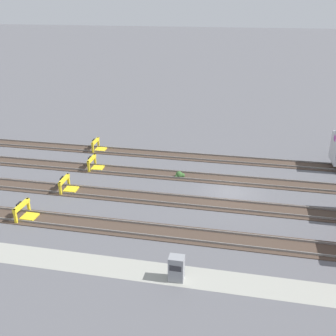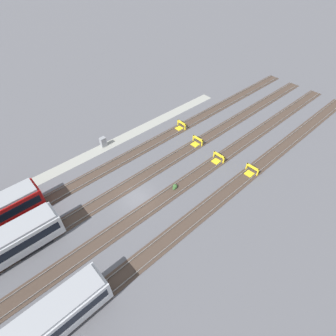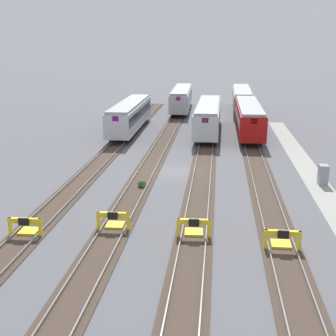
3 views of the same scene
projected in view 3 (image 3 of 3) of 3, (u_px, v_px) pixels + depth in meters
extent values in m
plane|color=#5B5B60|center=(175.00, 171.00, 40.95)|extent=(400.00, 400.00, 0.00)
cube|color=#9E9E93|center=(312.00, 175.00, 39.74)|extent=(54.00, 2.00, 0.01)
cube|color=#47382D|center=(259.00, 174.00, 40.19)|extent=(90.00, 2.23, 0.06)
cube|color=slate|center=(251.00, 172.00, 40.23)|extent=(90.00, 0.07, 0.15)
cube|color=slate|center=(268.00, 173.00, 40.09)|extent=(90.00, 0.07, 0.15)
cube|color=#47382D|center=(203.00, 172.00, 40.69)|extent=(90.00, 2.24, 0.06)
cube|color=slate|center=(194.00, 171.00, 40.74)|extent=(90.00, 0.07, 0.15)
cube|color=slate|center=(211.00, 171.00, 40.59)|extent=(90.00, 0.07, 0.15)
cube|color=#47382D|center=(147.00, 170.00, 41.20)|extent=(90.00, 2.24, 0.06)
cube|color=slate|center=(139.00, 169.00, 41.25)|extent=(90.00, 0.07, 0.15)
cube|color=slate|center=(155.00, 169.00, 41.10)|extent=(90.00, 0.07, 0.15)
cube|color=#47382D|center=(93.00, 169.00, 41.71)|extent=(90.00, 2.23, 0.06)
cube|color=slate|center=(85.00, 167.00, 41.75)|extent=(90.00, 0.07, 0.15)
cube|color=slate|center=(101.00, 168.00, 41.60)|extent=(90.00, 0.07, 0.15)
cube|color=silver|center=(208.00, 117.00, 57.66)|extent=(18.03, 3.01, 2.70)
cube|color=black|center=(208.00, 114.00, 57.57)|extent=(17.31, 3.04, 1.08)
cube|color=#B2B5BA|center=(208.00, 123.00, 57.86)|extent=(17.67, 3.03, 0.54)
cube|color=#999BA0|center=(208.00, 104.00, 57.27)|extent=(17.49, 2.72, 0.30)
cube|color=#B21E99|center=(211.00, 100.00, 65.98)|extent=(0.09, 0.70, 0.56)
cube|color=#B21E99|center=(205.00, 120.00, 48.81)|extent=(0.09, 0.70, 0.56)
cube|color=black|center=(209.00, 123.00, 63.45)|extent=(3.63, 2.28, 0.70)
cube|color=black|center=(206.00, 139.00, 52.76)|extent=(3.63, 2.28, 0.70)
cube|color=silver|center=(181.00, 98.00, 76.14)|extent=(18.07, 3.27, 2.70)
cube|color=black|center=(181.00, 96.00, 76.06)|extent=(17.35, 3.29, 1.08)
cube|color=#B2B5BA|center=(181.00, 103.00, 76.34)|extent=(17.71, 3.29, 0.54)
cube|color=#999BA0|center=(182.00, 89.00, 75.75)|extent=(17.52, 2.97, 0.30)
cube|color=#B21E99|center=(184.00, 87.00, 84.50)|extent=(0.10, 0.70, 0.56)
cube|color=#B21E99|center=(178.00, 99.00, 67.26)|extent=(0.10, 0.70, 0.56)
cube|color=black|center=(183.00, 104.00, 81.95)|extent=(3.66, 2.33, 0.70)
cube|color=black|center=(179.00, 114.00, 71.22)|extent=(3.66, 2.33, 0.70)
cube|color=silver|center=(242.00, 99.00, 75.22)|extent=(18.04, 3.10, 2.70)
cube|color=black|center=(242.00, 97.00, 75.13)|extent=(17.33, 3.13, 1.08)
cube|color=#B2B5BA|center=(242.00, 104.00, 75.41)|extent=(17.68, 3.12, 0.54)
cube|color=#999BA0|center=(242.00, 90.00, 74.82)|extent=(17.50, 2.81, 0.30)
cube|color=#B21E99|center=(241.00, 87.00, 83.53)|extent=(0.09, 0.70, 0.56)
cube|color=#B21E99|center=(244.00, 99.00, 66.37)|extent=(0.09, 0.70, 0.56)
cube|color=black|center=(241.00, 105.00, 81.00)|extent=(3.64, 2.30, 0.70)
cube|color=black|center=(242.00, 115.00, 70.32)|extent=(3.64, 2.30, 0.70)
cube|color=#A80F0F|center=(249.00, 117.00, 57.14)|extent=(18.00, 2.81, 2.70)
cube|color=black|center=(249.00, 115.00, 57.06)|extent=(17.28, 2.85, 1.08)
cube|color=#990000|center=(248.00, 123.00, 57.34)|extent=(17.64, 2.84, 0.54)
cube|color=#999BA0|center=(249.00, 105.00, 56.75)|extent=(17.46, 2.53, 0.30)
cube|color=#B21E99|center=(245.00, 100.00, 65.48)|extent=(0.08, 0.70, 0.56)
cube|color=#B21E99|center=(254.00, 121.00, 48.28)|extent=(0.08, 0.70, 0.56)
cube|color=black|center=(246.00, 123.00, 62.94)|extent=(3.60, 2.24, 0.70)
cube|color=black|center=(251.00, 140.00, 52.24)|extent=(3.60, 2.24, 0.70)
cube|color=silver|center=(130.00, 115.00, 58.67)|extent=(18.03, 3.01, 2.70)
cube|color=black|center=(130.00, 113.00, 58.59)|extent=(17.31, 3.04, 1.08)
cube|color=#B2B5BA|center=(130.00, 121.00, 58.87)|extent=(17.67, 3.04, 0.54)
cube|color=#999BA0|center=(130.00, 103.00, 58.28)|extent=(17.49, 2.73, 0.30)
cube|color=#B21E99|center=(141.00, 99.00, 67.02)|extent=(0.09, 0.70, 0.56)
cube|color=#B21E99|center=(115.00, 119.00, 49.80)|extent=(0.09, 0.70, 0.56)
cube|color=black|center=(137.00, 121.00, 64.48)|extent=(3.63, 2.28, 0.70)
cube|color=black|center=(122.00, 137.00, 53.76)|extent=(3.63, 2.28, 0.70)
cube|color=yellow|center=(266.00, 240.00, 25.48)|extent=(0.18, 0.18, 1.15)
cube|color=yellow|center=(299.00, 241.00, 25.26)|extent=(0.18, 0.18, 1.15)
cube|color=yellow|center=(283.00, 233.00, 25.26)|extent=(0.27, 2.00, 0.30)
cube|color=yellow|center=(281.00, 244.00, 26.03)|extent=(1.12, 1.10, 0.18)
cube|color=black|center=(283.00, 234.00, 25.09)|extent=(0.13, 0.60, 0.44)
cube|color=yellow|center=(178.00, 228.00, 27.04)|extent=(0.19, 0.19, 1.15)
cube|color=yellow|center=(209.00, 229.00, 26.93)|extent=(0.19, 0.19, 1.15)
cube|color=yellow|center=(194.00, 222.00, 26.88)|extent=(0.33, 2.01, 0.30)
cube|color=yellow|center=(194.00, 233.00, 27.64)|extent=(1.15, 1.13, 0.18)
cube|color=black|center=(194.00, 223.00, 26.70)|extent=(0.15, 0.60, 0.44)
cube|color=yellow|center=(99.00, 221.00, 28.12)|extent=(0.19, 0.19, 1.15)
cube|color=yellow|center=(128.00, 222.00, 27.99)|extent=(0.19, 0.19, 1.15)
cube|color=yellow|center=(113.00, 215.00, 27.95)|extent=(0.31, 2.01, 0.30)
cube|color=yellow|center=(115.00, 225.00, 28.71)|extent=(1.14, 1.12, 0.18)
cube|color=black|center=(113.00, 216.00, 27.77)|extent=(0.14, 0.60, 0.44)
cube|color=yellow|center=(10.00, 227.00, 27.20)|extent=(0.19, 0.19, 1.15)
cube|color=yellow|center=(40.00, 228.00, 27.07)|extent=(0.19, 0.19, 1.15)
cube|color=yellow|center=(25.00, 221.00, 27.03)|extent=(0.30, 2.01, 0.30)
cube|color=yellow|center=(29.00, 232.00, 27.79)|extent=(1.13, 1.11, 0.18)
cube|color=black|center=(24.00, 222.00, 26.85)|extent=(0.14, 0.60, 0.44)
cube|color=gray|center=(323.00, 175.00, 37.02)|extent=(0.90, 0.70, 1.60)
cube|color=#333338|center=(328.00, 172.00, 36.92)|extent=(0.70, 0.04, 0.36)
sphere|color=#38602D|center=(142.00, 184.00, 36.42)|extent=(0.64, 0.64, 0.64)
sphere|color=#38602D|center=(141.00, 184.00, 36.75)|extent=(0.44, 0.44, 0.44)
sphere|color=#38602D|center=(144.00, 187.00, 36.23)|extent=(0.36, 0.36, 0.36)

